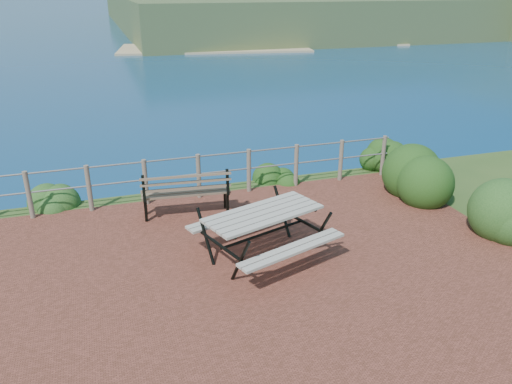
% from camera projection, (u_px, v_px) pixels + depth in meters
% --- Properties ---
extents(ground, '(10.00, 7.00, 0.12)m').
position_uv_depth(ground, '(242.00, 275.00, 8.18)').
color(ground, brown).
rests_on(ground, ground).
extents(safety_railing, '(9.40, 0.10, 1.00)m').
position_uv_depth(safety_railing, '(199.00, 174.00, 10.90)').
color(safety_railing, '#6B5B4C').
rests_on(safety_railing, ground).
extents(picnic_table, '(2.17, 1.67, 0.85)m').
position_uv_depth(picnic_table, '(263.00, 230.00, 8.51)').
color(picnic_table, '#A29B91').
rests_on(picnic_table, ground).
extents(park_bench, '(1.81, 0.61, 1.00)m').
position_uv_depth(park_bench, '(185.00, 185.00, 10.06)').
color(park_bench, brown).
rests_on(park_bench, ground).
extents(shrub_right_front, '(1.34, 1.34, 1.90)m').
position_uv_depth(shrub_right_front, '(423.00, 193.00, 11.36)').
color(shrub_right_front, '#234615').
rests_on(shrub_right_front, ground).
extents(shrub_right_edge, '(0.94, 0.94, 1.34)m').
position_uv_depth(shrub_right_edge, '(383.00, 170.00, 12.77)').
color(shrub_right_edge, '#234615').
rests_on(shrub_right_edge, ground).
extents(shrub_lip_west, '(0.86, 0.86, 0.64)m').
position_uv_depth(shrub_lip_west, '(57.00, 204.00, 10.83)').
color(shrub_lip_west, '#214A1B').
rests_on(shrub_lip_west, ground).
extents(shrub_lip_east, '(0.85, 0.85, 0.62)m').
position_uv_depth(shrub_lip_east, '(278.00, 180.00, 12.12)').
color(shrub_lip_east, '#234615').
rests_on(shrub_lip_east, ground).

